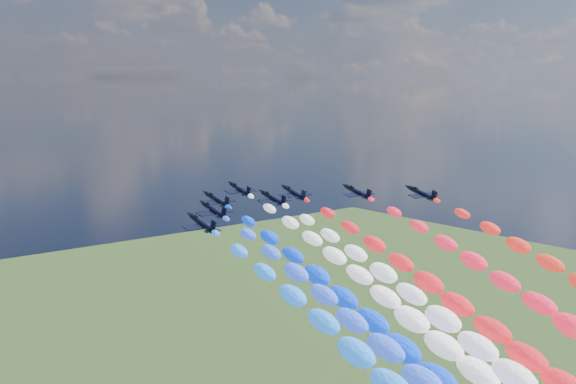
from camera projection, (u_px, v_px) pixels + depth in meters
jet_0 at (202, 223)px, 140.32m from camera, size 8.29×11.32×4.94m
jet_1 at (214, 210)px, 154.54m from camera, size 8.28×11.31×4.94m
trail_1 at (403, 377)px, 116.19m from camera, size 5.77×103.68×41.61m
jet_2 at (217, 200)px, 167.69m from camera, size 8.63×11.56×4.94m
trail_2 at (388, 346)px, 129.34m from camera, size 5.77×103.68×41.61m
jet_3 at (273, 198)px, 169.42m from camera, size 8.22×11.27×4.94m
trail_3 at (459, 343)px, 131.07m from camera, size 5.77×103.68×41.61m
jet_4 at (240, 189)px, 183.20m from camera, size 8.68×11.60×4.94m
trail_4 at (399, 318)px, 144.85m from camera, size 5.77×103.68×41.61m
jet_5 at (294, 193)px, 177.65m from camera, size 8.93×11.77×4.94m
trail_5 at (474, 327)px, 139.30m from camera, size 5.77×103.68×41.61m
jet_6 at (358, 192)px, 178.65m from camera, size 8.31×11.33×4.94m
trail_6 at (554, 325)px, 140.30m from camera, size 5.77×103.68×41.61m
jet_7 at (422, 193)px, 176.73m from camera, size 8.41×11.41×4.94m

